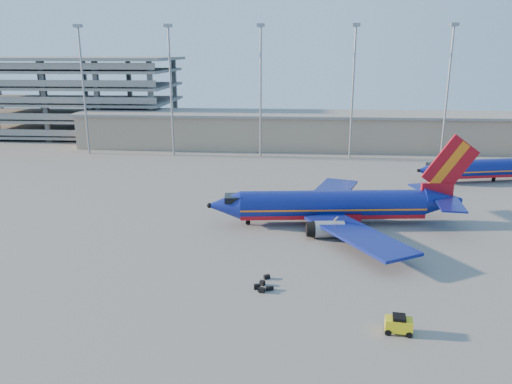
{
  "coord_description": "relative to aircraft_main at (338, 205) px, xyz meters",
  "views": [
    {
      "loc": [
        2.43,
        -65.01,
        22.99
      ],
      "look_at": [
        -2.67,
        1.89,
        4.0
      ],
      "focal_mm": 35.0,
      "sensor_mm": 36.0,
      "label": 1
    }
  ],
  "objects": [
    {
      "name": "aircraft_main",
      "position": [
        0.0,
        0.0,
        0.0
      ],
      "size": [
        36.6,
        35.05,
        12.41
      ],
      "rotation": [
        0.0,
        0.0,
        0.11
      ],
      "color": "navy",
      "rests_on": "ground"
    },
    {
      "name": "luggage_pile",
      "position": [
        -9.0,
        -20.16,
        -2.42
      ],
      "size": [
        2.03,
        3.67,
        0.54
      ],
      "color": "black",
      "rests_on": "ground"
    },
    {
      "name": "light_mast_row",
      "position": [
        -3.69,
        45.23,
        14.9
      ],
      "size": [
        101.6,
        1.6,
        28.65
      ],
      "color": "gray",
      "rests_on": "ground"
    },
    {
      "name": "ground",
      "position": [
        -8.69,
        -0.77,
        -2.65
      ],
      "size": [
        220.0,
        220.0,
        0.0
      ],
      "primitive_type": "plane",
      "color": "slate",
      "rests_on": "ground"
    },
    {
      "name": "terminal_building",
      "position": [
        1.31,
        57.23,
        1.67
      ],
      "size": [
        122.0,
        16.0,
        8.5
      ],
      "color": "gray",
      "rests_on": "ground"
    },
    {
      "name": "baggage_tug",
      "position": [
        2.89,
        -27.63,
        -1.8
      ],
      "size": [
        2.42,
        1.65,
        1.62
      ],
      "rotation": [
        0.0,
        0.0,
        -0.13
      ],
      "color": "gold",
      "rests_on": "ground"
    },
    {
      "name": "aircraft_second",
      "position": [
        31.29,
        25.99,
        -0.14
      ],
      "size": [
        31.93,
        14.0,
        10.95
      ],
      "rotation": [
        0.0,
        0.0,
        0.22
      ],
      "color": "navy",
      "rests_on": "ground"
    },
    {
      "name": "parking_garage",
      "position": [
        -70.69,
        73.28,
        9.08
      ],
      "size": [
        62.0,
        32.0,
        21.4
      ],
      "color": "slate",
      "rests_on": "ground"
    }
  ]
}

